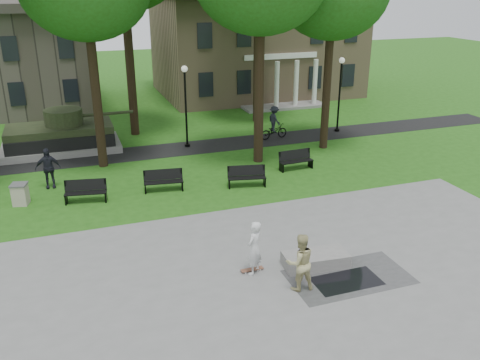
% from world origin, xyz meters
% --- Properties ---
extents(ground, '(120.00, 120.00, 0.00)m').
position_xyz_m(ground, '(0.00, 0.00, 0.00)').
color(ground, '#205013').
rests_on(ground, ground).
extents(plaza, '(22.00, 16.00, 0.02)m').
position_xyz_m(plaza, '(0.00, -5.00, 0.01)').
color(plaza, gray).
rests_on(plaza, ground).
extents(footpath, '(44.00, 2.60, 0.01)m').
position_xyz_m(footpath, '(0.00, 12.00, 0.01)').
color(footpath, black).
rests_on(footpath, ground).
extents(building_right, '(17.00, 12.00, 8.60)m').
position_xyz_m(building_right, '(10.00, 26.00, 4.34)').
color(building_right, '#9E8460').
rests_on(building_right, ground).
extents(lamp_mid, '(0.36, 0.36, 4.73)m').
position_xyz_m(lamp_mid, '(0.50, 12.30, 2.79)').
color(lamp_mid, black).
rests_on(lamp_mid, ground).
extents(lamp_right, '(0.36, 0.36, 4.73)m').
position_xyz_m(lamp_right, '(10.50, 12.30, 2.79)').
color(lamp_right, black).
rests_on(lamp_right, ground).
extents(tank_monument, '(7.45, 3.40, 2.40)m').
position_xyz_m(tank_monument, '(-6.46, 14.00, 0.86)').
color(tank_monument, gray).
rests_on(tank_monument, ground).
extents(puddle, '(2.20, 1.20, 0.00)m').
position_xyz_m(puddle, '(1.88, -3.56, 0.02)').
color(puddle, black).
rests_on(puddle, plaza).
extents(concrete_block, '(2.28, 1.19, 0.45)m').
position_xyz_m(concrete_block, '(1.37, -2.33, 0.24)').
color(concrete_block, gray).
rests_on(concrete_block, plaza).
extents(skateboard, '(0.78, 0.21, 0.07)m').
position_xyz_m(skateboard, '(-0.80, -1.96, 0.06)').
color(skateboard, brown).
rests_on(skateboard, plaza).
extents(skateboarder, '(0.81, 0.79, 1.88)m').
position_xyz_m(skateboarder, '(-0.79, -2.08, 0.96)').
color(skateboarder, silver).
rests_on(skateboarder, plaza).
extents(friend_watching, '(0.96, 0.77, 1.90)m').
position_xyz_m(friend_watching, '(0.23, -3.42, 0.97)').
color(friend_watching, tan).
rests_on(friend_watching, plaza).
extents(pedestrian_walker, '(1.15, 0.51, 1.94)m').
position_xyz_m(pedestrian_walker, '(-7.15, 8.22, 0.97)').
color(pedestrian_walker, black).
rests_on(pedestrian_walker, ground).
extents(cyclist, '(1.90, 1.11, 2.05)m').
position_xyz_m(cyclist, '(5.96, 12.13, 0.84)').
color(cyclist, black).
rests_on(cyclist, ground).
extents(park_bench_0, '(1.85, 0.84, 1.00)m').
position_xyz_m(park_bench_0, '(-5.66, 5.94, 0.52)').
color(park_bench_0, black).
rests_on(park_bench_0, ground).
extents(park_bench_1, '(1.84, 0.76, 1.00)m').
position_xyz_m(park_bench_1, '(-2.18, 6.08, 0.52)').
color(park_bench_1, black).
rests_on(park_bench_1, ground).
extents(park_bench_2, '(1.85, 0.88, 1.00)m').
position_xyz_m(park_bench_2, '(1.64, 5.30, 0.52)').
color(park_bench_2, black).
rests_on(park_bench_2, ground).
extents(park_bench_3, '(1.82, 0.62, 1.00)m').
position_xyz_m(park_bench_3, '(4.87, 6.69, 0.52)').
color(park_bench_3, black).
rests_on(park_bench_3, ground).
extents(trash_bin, '(0.80, 0.80, 0.96)m').
position_xyz_m(trash_bin, '(-8.35, 6.57, 0.49)').
color(trash_bin, '#B9AE99').
rests_on(trash_bin, ground).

